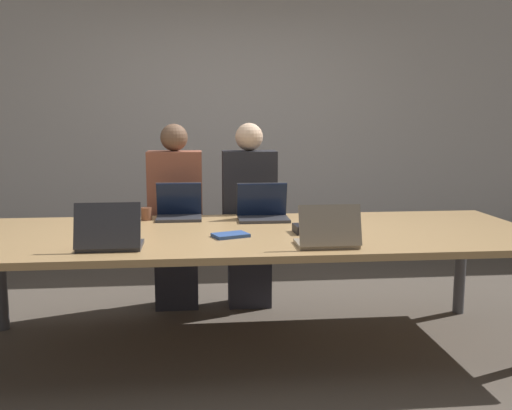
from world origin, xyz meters
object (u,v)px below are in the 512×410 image
(laptop_far_center, at_px, (263,209))
(laptop_near_left, at_px, (109,236))
(person_far_center, at_px, (249,218))
(laptop_far_midleft, at_px, (179,208))
(laptop_near_midright, at_px, (328,235))
(stapler, at_px, (298,229))
(person_far_midleft, at_px, (176,220))
(cup_far_midleft, at_px, (146,214))

(laptop_far_center, xyz_separation_m, laptop_near_left, (-0.91, -0.82, 0.00))
(person_far_center, relative_size, laptop_far_midleft, 4.45)
(laptop_far_center, xyz_separation_m, person_far_center, (-0.06, 0.40, -0.13))
(person_far_center, height_order, laptop_near_left, person_far_center)
(person_far_center, relative_size, laptop_near_midright, 4.18)
(laptop_far_midleft, bearing_deg, laptop_near_left, -110.36)
(laptop_far_center, relative_size, laptop_near_midright, 1.05)
(person_far_center, xyz_separation_m, laptop_near_midright, (0.31, -1.29, 0.13))
(person_far_center, distance_m, stapler, 0.92)
(stapler, bearing_deg, person_far_center, 100.31)
(person_far_center, distance_m, laptop_near_midright, 1.33)
(laptop_near_left, bearing_deg, laptop_near_midright, 176.69)
(person_far_center, relative_size, laptop_near_left, 4.09)
(laptop_near_left, bearing_deg, person_far_center, -125.05)
(person_far_midleft, bearing_deg, laptop_far_center, -34.49)
(laptop_near_left, bearing_deg, stapler, -162.97)
(laptop_near_midright, bearing_deg, laptop_near_left, -3.31)
(laptop_far_center, xyz_separation_m, laptop_near_midright, (0.25, -0.89, -0.00))
(laptop_far_center, height_order, person_far_midleft, person_far_midleft)
(laptop_far_center, distance_m, laptop_far_midleft, 0.58)
(laptop_near_midright, bearing_deg, person_far_midleft, -56.54)
(laptop_far_center, bearing_deg, stapler, -71.87)
(laptop_far_center, height_order, laptop_near_midright, laptop_far_center)
(laptop_far_center, relative_size, stapler, 2.30)
(person_far_center, xyz_separation_m, person_far_midleft, (-0.55, 0.02, -0.00))
(laptop_near_midright, relative_size, stapler, 2.19)
(laptop_far_center, height_order, laptop_near_left, laptop_near_left)
(cup_far_midleft, bearing_deg, person_far_midleft, 62.75)
(laptop_near_left, xyz_separation_m, laptop_near_midright, (1.17, -0.07, -0.00))
(person_far_center, bearing_deg, person_far_midleft, 178.31)
(person_far_center, height_order, cup_far_midleft, person_far_center)
(person_far_midleft, distance_m, laptop_near_midright, 1.57)
(person_far_midleft, height_order, cup_far_midleft, person_far_midleft)
(person_far_center, bearing_deg, cup_far_midleft, -155.21)
(laptop_far_center, distance_m, laptop_near_midright, 0.92)
(laptop_near_left, distance_m, cup_far_midleft, 0.89)
(laptop_near_left, xyz_separation_m, laptop_far_midleft, (0.34, 0.92, -0.00))
(person_far_midleft, bearing_deg, cup_far_midleft, -117.25)
(person_far_midleft, bearing_deg, laptop_far_midleft, -83.44)
(person_far_center, height_order, person_far_midleft, person_far_center)
(person_far_center, xyz_separation_m, stapler, (0.22, -0.89, 0.09))
(laptop_far_center, relative_size, person_far_center, 0.25)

